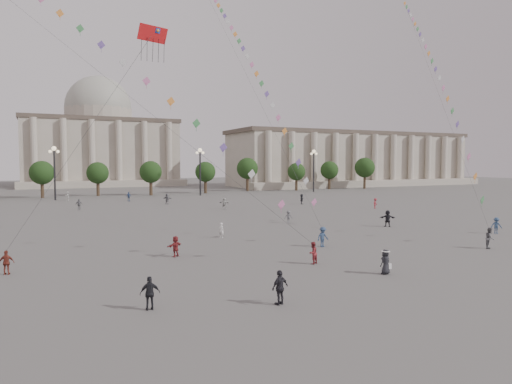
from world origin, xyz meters
name	(u,v)px	position (x,y,z in m)	size (l,w,h in m)	color
ground	(304,266)	(0.00, 0.00, 0.00)	(360.00, 360.00, 0.00)	#514F4C
hall_east	(353,159)	(75.00, 93.89, 8.43)	(84.00, 26.22, 17.20)	#9F9785
hall_central	(100,141)	(0.00, 129.22, 14.23)	(48.30, 34.30, 35.50)	#9F9785
tree_row	(126,171)	(0.00, 78.00, 5.39)	(137.12, 5.12, 8.00)	#332419
lamp_post_mid_west	(54,163)	(-15.00, 70.00, 7.35)	(2.00, 0.90, 10.65)	#262628
lamp_post_mid_east	(200,163)	(15.00, 70.00, 7.35)	(2.00, 0.90, 10.65)	#262628
lamp_post_far_east	(314,163)	(45.00, 70.00, 7.35)	(2.00, 0.90, 10.65)	#262628
person_crowd_0	(129,197)	(-2.28, 61.21, 0.91)	(1.07, 0.44, 1.82)	#364E7B
person_crowd_3	(388,218)	(19.35, 13.21, 0.97)	(1.80, 0.57, 1.94)	black
person_crowd_4	(68,196)	(-12.80, 67.77, 0.90)	(1.68, 0.53, 1.81)	silver
person_crowd_6	(288,217)	(10.38, 20.89, 0.78)	(1.01, 0.58, 1.56)	#5C5D61
person_crowd_7	(224,203)	(9.19, 39.93, 0.94)	(1.74, 0.55, 1.87)	#B8B8B4
person_crowd_8	(375,203)	(31.81, 30.37, 0.84)	(1.08, 0.62, 1.68)	maroon
person_crowd_9	(302,199)	(24.89, 42.07, 0.91)	(1.70, 0.54, 1.83)	black
person_crowd_12	(167,199)	(2.94, 52.08, 0.96)	(1.79, 0.57, 1.93)	slate
person_crowd_13	(221,230)	(-1.05, 14.11, 0.76)	(0.55, 0.36, 1.52)	white
person_crowd_14	(496,226)	(26.22, 4.27, 0.86)	(1.11, 0.64, 1.73)	#314A6E
person_crowd_16	(79,205)	(-12.09, 48.20, 0.87)	(1.02, 0.43, 1.75)	slate
tourist_0	(7,263)	(-19.44, 6.24, 0.82)	(0.96, 0.40, 1.64)	maroon
tourist_1	(150,293)	(-12.26, -5.21, 0.87)	(1.02, 0.43, 1.75)	black
tourist_2	(175,246)	(-7.62, 7.13, 0.83)	(1.54, 0.49, 1.67)	maroon
tourist_4	(280,287)	(-5.82, -7.26, 0.93)	(1.09, 0.45, 1.86)	black
kite_flyer_0	(313,253)	(0.94, 0.24, 0.83)	(0.81, 0.63, 1.66)	maroon
kite_flyer_1	(323,237)	(5.40, 5.68, 0.90)	(1.17, 0.67, 1.81)	navy
kite_flyer_2	(490,238)	(18.21, -1.17, 0.92)	(0.90, 0.70, 1.85)	#5C5D61
hat_person	(386,261)	(3.75, -4.46, 0.88)	(0.92, 0.69, 1.69)	black
dragon_kite	(151,46)	(-9.92, 4.36, 15.72)	(5.95, 1.57, 17.88)	red
kite_train_mid	(232,33)	(7.69, 32.80, 25.78)	(5.07, 51.22, 68.73)	#3F3F3F
kite_train_east	(430,62)	(32.61, 20.18, 21.60)	(27.16, 39.37, 61.18)	#3F3F3F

